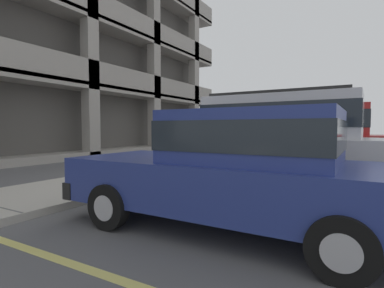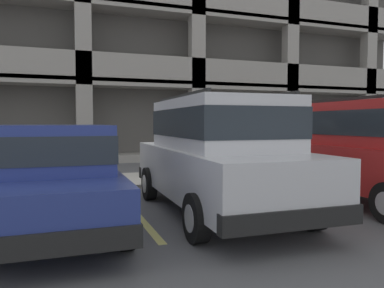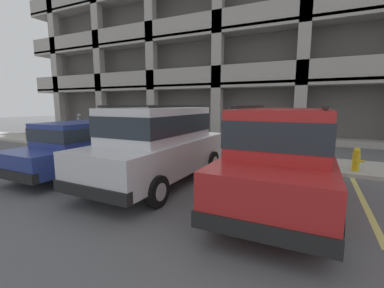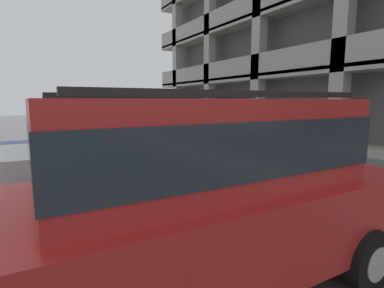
{
  "view_description": "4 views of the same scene",
  "coord_description": "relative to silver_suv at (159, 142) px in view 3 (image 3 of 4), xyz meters",
  "views": [
    {
      "loc": [
        -6.43,
        -3.95,
        1.33
      ],
      "look_at": [
        -0.27,
        -0.41,
        0.95
      ],
      "focal_mm": 28.0,
      "sensor_mm": 36.0,
      "label": 1
    },
    {
      "loc": [
        -2.75,
        -8.38,
        1.57
      ],
      "look_at": [
        -0.18,
        -1.15,
        1.14
      ],
      "focal_mm": 35.0,
      "sensor_mm": 36.0,
      "label": 2
    },
    {
      "loc": [
        3.51,
        -8.04,
        2.06
      ],
      "look_at": [
        -0.05,
        -0.65,
        0.78
      ],
      "focal_mm": 24.0,
      "sensor_mm": 36.0,
      "label": 3
    },
    {
      "loc": [
        5.47,
        -4.11,
        1.96
      ],
      "look_at": [
        0.07,
        -1.07,
        1.05
      ],
      "focal_mm": 28.0,
      "sensor_mm": 36.0,
      "label": 4
    }
  ],
  "objects": [
    {
      "name": "parking_stall_lines",
      "position": [
        1.67,
        1.04,
        -1.08
      ],
      "size": [
        12.24,
        4.8,
        0.01
      ],
      "color": "#DBD16B",
      "rests_on": "ground_plane"
    },
    {
      "name": "parking_garage",
      "position": [
        -1.67,
        14.07,
        4.95
      ],
      "size": [
        32.0,
        10.0,
        13.25
      ],
      "color": "#54514D",
      "rests_on": "ground_plane"
    },
    {
      "name": "red_sedan",
      "position": [
        -2.67,
        -0.13,
        -0.27
      ],
      "size": [
        1.87,
        4.49,
        1.54
      ],
      "rotation": [
        0.0,
        0.0,
        -0.01
      ],
      "color": "navy",
      "rests_on": "ground_plane"
    },
    {
      "name": "ground_plane",
      "position": [
        0.15,
        2.44,
        -1.14
      ],
      "size": [
        80.0,
        80.0,
        0.1
      ],
      "color": "#565659"
    },
    {
      "name": "sidewalk",
      "position": [
        0.15,
        3.74,
        -1.03
      ],
      "size": [
        40.0,
        2.2,
        0.12
      ],
      "color": "#ADA89E",
      "rests_on": "ground_plane"
    },
    {
      "name": "parking_meter_near",
      "position": [
        -0.08,
        2.79,
        0.16
      ],
      "size": [
        0.35,
        0.12,
        1.51
      ],
      "color": "#595B60",
      "rests_on": "sidewalk"
    },
    {
      "name": "silver_suv",
      "position": [
        0.0,
        0.0,
        0.0
      ],
      "size": [
        2.08,
        4.81,
        2.03
      ],
      "rotation": [
        0.0,
        0.0,
        -0.02
      ],
      "color": "silver",
      "rests_on": "ground_plane"
    },
    {
      "name": "parking_meter_far",
      "position": [
        -6.14,
        2.78,
        0.02
      ],
      "size": [
        0.15,
        0.12,
        1.5
      ],
      "color": "#595B60",
      "rests_on": "sidewalk"
    },
    {
      "name": "dark_hatchback",
      "position": [
        3.11,
        -0.15,
        0.0
      ],
      "size": [
        2.03,
        4.78,
        2.03
      ],
      "rotation": [
        0.0,
        0.0,
        -0.0
      ],
      "color": "red",
      "rests_on": "ground_plane"
    },
    {
      "name": "fire_hydrant",
      "position": [
        4.81,
        3.09,
        -0.62
      ],
      "size": [
        0.3,
        0.3,
        0.7
      ],
      "color": "gold",
      "rests_on": "sidewalk"
    }
  ]
}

